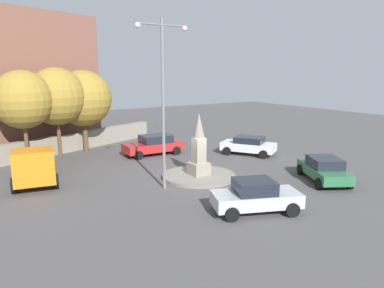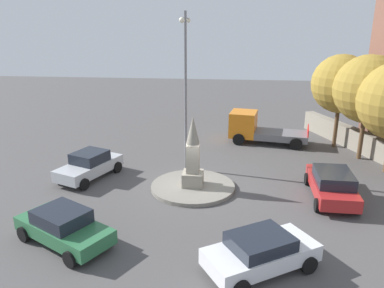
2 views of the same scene
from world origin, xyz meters
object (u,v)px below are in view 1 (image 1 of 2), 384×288
at_px(car_red_approaching, 154,145).
at_px(tree_mid_cluster, 56,97).
at_px(streetlamp, 163,90).
at_px(tree_near_wall, 83,98).
at_px(monument, 199,149).
at_px(car_green_waiting, 324,169).
at_px(car_silver_parked_right, 256,196).
at_px(corner_building, 21,81).
at_px(truck_orange_near_island, 34,167).
at_px(tree_far_corner, 23,100).
at_px(car_white_passing, 249,145).

distance_m(car_red_approaching, tree_mid_cluster, 7.91).
relative_size(streetlamp, tree_near_wall, 1.40).
height_order(monument, car_green_waiting, monument).
xyz_separation_m(car_silver_parked_right, corner_building, (6.21, -23.04, 4.70)).
xyz_separation_m(truck_orange_near_island, tree_near_wall, (-5.04, -7.26, 3.16)).
relative_size(car_red_approaching, tree_far_corner, 0.70).
xyz_separation_m(tree_near_wall, tree_mid_cluster, (2.22, 0.91, 0.29)).
height_order(car_green_waiting, corner_building, corner_building).
bearing_deg(car_red_approaching, tree_near_wall, -45.85).
bearing_deg(streetlamp, truck_orange_near_island, -37.70).
distance_m(streetlamp, car_silver_parked_right, 7.19).
bearing_deg(streetlamp, corner_building, -76.38).
bearing_deg(car_silver_parked_right, tree_mid_cluster, -73.02).
xyz_separation_m(tree_mid_cluster, tree_far_corner, (2.39, 0.98, -0.06)).
bearing_deg(car_green_waiting, tree_far_corner, -44.72).
distance_m(car_white_passing, corner_building, 20.15).
height_order(car_white_passing, truck_orange_near_island, truck_orange_near_island).
distance_m(streetlamp, tree_mid_cluster, 11.30).
bearing_deg(car_silver_parked_right, corner_building, -74.92).
relative_size(truck_orange_near_island, tree_near_wall, 0.90).
bearing_deg(car_red_approaching, corner_building, -53.55).
relative_size(car_red_approaching, car_green_waiting, 1.00).
height_order(tree_near_wall, tree_mid_cluster, tree_mid_cluster).
bearing_deg(truck_orange_near_island, car_silver_parked_right, 128.46).
height_order(streetlamp, corner_building, corner_building).
xyz_separation_m(car_red_approaching, tree_near_wall, (3.99, -4.12, 3.41)).
xyz_separation_m(truck_orange_near_island, tree_mid_cluster, (-2.82, -6.35, 3.45)).
relative_size(car_green_waiting, tree_mid_cluster, 0.68).
relative_size(monument, car_white_passing, 0.85).
bearing_deg(corner_building, monument, 112.36).
distance_m(monument, tree_far_corner, 12.54).
height_order(tree_near_wall, tree_far_corner, same).
height_order(car_red_approaching, tree_far_corner, tree_far_corner).
relative_size(car_white_passing, tree_far_corner, 0.68).
bearing_deg(truck_orange_near_island, car_white_passing, 177.32).
relative_size(monument, tree_far_corner, 0.58).
distance_m(car_silver_parked_right, tree_far_corner, 17.16).
bearing_deg(monument, tree_near_wall, -72.33).
bearing_deg(car_silver_parked_right, monument, -98.01).
height_order(car_red_approaching, truck_orange_near_island, truck_orange_near_island).
bearing_deg(car_silver_parked_right, car_green_waiting, -168.04).
bearing_deg(tree_far_corner, truck_orange_near_island, 85.45).
distance_m(car_green_waiting, truck_orange_near_island, 16.53).
xyz_separation_m(streetlamp, tree_far_corner, (5.41, -9.87, -0.91)).
xyz_separation_m(car_red_approaching, corner_building, (7.51, -10.17, 4.67)).
height_order(car_red_approaching, tree_near_wall, tree_near_wall).
relative_size(streetlamp, car_silver_parked_right, 2.08).
bearing_deg(corner_building, streetlamp, 103.62).
bearing_deg(streetlamp, car_red_approaching, -112.64).
distance_m(tree_mid_cluster, tree_far_corner, 2.59).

